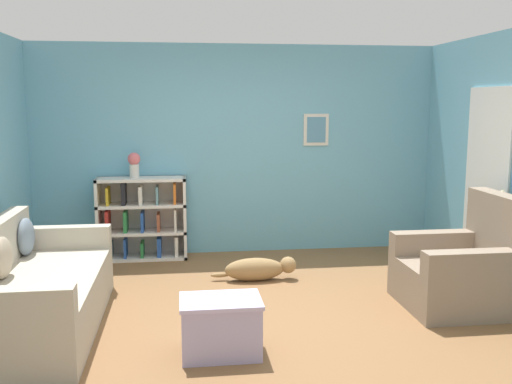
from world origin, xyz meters
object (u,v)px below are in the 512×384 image
coffee_table (221,325)px  bookshelf (142,219)px  dog (259,269)px  recliner_chair (465,270)px  couch (32,293)px  vase (134,164)px

coffee_table → bookshelf: bearing=105.0°
coffee_table → dog: (0.53, 1.76, -0.10)m
bookshelf → recliner_chair: size_ratio=1.01×
couch → coffee_table: size_ratio=3.43×
bookshelf → vase: size_ratio=3.50×
couch → dog: 2.33m
bookshelf → couch: bearing=-109.8°
bookshelf → vase: bearing=-163.7°
coffee_table → dog: coffee_table is taller
recliner_chair → dog: size_ratio=1.14×
recliner_chair → coffee_table: recliner_chair is taller
coffee_table → vase: vase is taller
bookshelf → dog: (1.29, -1.07, -0.36)m
recliner_chair → couch: bearing=-179.2°
couch → coffee_table: 1.68m
bookshelf → vase: (-0.07, -0.02, 0.68)m
coffee_table → dog: 1.84m
coffee_table → vase: (-0.83, 2.81, 0.94)m
bookshelf → coffee_table: size_ratio=1.74×
coffee_table → couch: bearing=155.8°
recliner_chair → dog: bearing=150.4°
vase → bookshelf: bearing=16.3°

